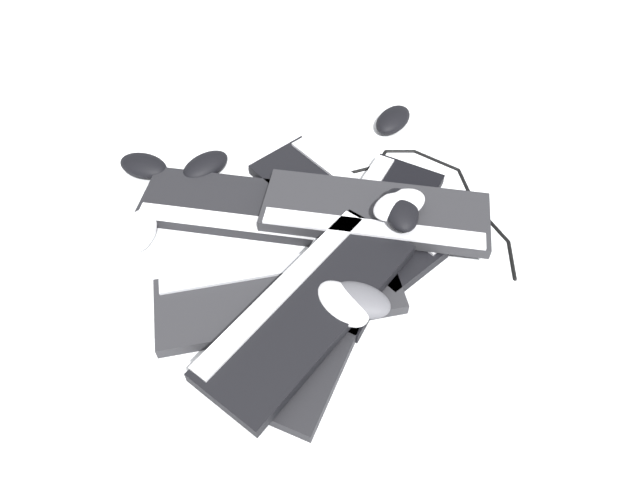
# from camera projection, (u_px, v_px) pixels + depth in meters

# --- Properties ---
(ground_plane) EXTENTS (3.20, 3.20, 0.00)m
(ground_plane) POSITION_uv_depth(u_px,v_px,m) (297.00, 257.00, 1.10)
(ground_plane) COLOR white
(keyboard_0) EXTENTS (0.34, 0.46, 0.03)m
(keyboard_0) POSITION_uv_depth(u_px,v_px,m) (370.00, 236.00, 1.12)
(keyboard_0) COLOR black
(keyboard_0) RESTS_ON ground
(keyboard_1) EXTENTS (0.40, 0.43, 0.03)m
(keyboard_1) POSITION_uv_depth(u_px,v_px,m) (345.00, 208.00, 1.16)
(keyboard_1) COLOR black
(keyboard_1) RESTS_ON ground
(keyboard_2) EXTENTS (0.46, 0.22, 0.03)m
(keyboard_2) POSITION_uv_depth(u_px,v_px,m) (249.00, 208.00, 1.17)
(keyboard_2) COLOR black
(keyboard_2) RESTS_ON ground
(keyboard_3) EXTENTS (0.46, 0.24, 0.03)m
(keyboard_3) POSITION_uv_depth(u_px,v_px,m) (280.00, 295.00, 1.03)
(keyboard_3) COLOR #232326
(keyboard_3) RESTS_ON ground
(keyboard_4) EXTENTS (0.31, 0.46, 0.03)m
(keyboard_4) POSITION_uv_depth(u_px,v_px,m) (321.00, 309.00, 1.01)
(keyboard_4) COLOR black
(keyboard_4) RESTS_ON ground
(keyboard_5) EXTENTS (0.39, 0.44, 0.03)m
(keyboard_5) POSITION_uv_depth(u_px,v_px,m) (309.00, 307.00, 0.98)
(keyboard_5) COLOR black
(keyboard_5) RESTS_ON keyboard_3
(keyboard_6) EXTENTS (0.46, 0.22, 0.03)m
(keyboard_6) POSITION_uv_depth(u_px,v_px,m) (376.00, 213.00, 1.12)
(keyboard_6) COLOR #232326
(keyboard_6) RESTS_ON keyboard_1
(mouse_0) EXTENTS (0.12, 0.13, 0.04)m
(mouse_0) POSITION_uv_depth(u_px,v_px,m) (344.00, 304.00, 0.97)
(mouse_0) COLOR silver
(mouse_0) RESTS_ON keyboard_4
(mouse_1) EXTENTS (0.13, 0.10, 0.04)m
(mouse_1) POSITION_uv_depth(u_px,v_px,m) (360.00, 300.00, 0.98)
(mouse_1) COLOR #4C4C51
(mouse_1) RESTS_ON keyboard_4
(mouse_2) EXTENTS (0.13, 0.10, 0.04)m
(mouse_2) POSITION_uv_depth(u_px,v_px,m) (145.00, 165.00, 1.24)
(mouse_2) COLOR black
(mouse_2) RESTS_ON ground
(mouse_3) EXTENTS (0.13, 0.11, 0.04)m
(mouse_3) POSITION_uv_depth(u_px,v_px,m) (400.00, 205.00, 1.08)
(mouse_3) COLOR silver
(mouse_3) RESTS_ON keyboard_6
(mouse_4) EXTENTS (0.08, 0.12, 0.04)m
(mouse_4) POSITION_uv_depth(u_px,v_px,m) (401.00, 210.00, 1.07)
(mouse_4) COLOR black
(mouse_4) RESTS_ON keyboard_6
(mouse_5) EXTENTS (0.12, 0.13, 0.04)m
(mouse_5) POSITION_uv_depth(u_px,v_px,m) (394.00, 120.00, 1.34)
(mouse_5) COLOR black
(mouse_5) RESTS_ON ground
(mouse_6) EXTENTS (0.07, 0.11, 0.04)m
(mouse_6) POSITION_uv_depth(u_px,v_px,m) (140.00, 230.00, 1.12)
(mouse_6) COLOR silver
(mouse_6) RESTS_ON ground
(mouse_7) EXTENTS (0.13, 0.12, 0.04)m
(mouse_7) POSITION_uv_depth(u_px,v_px,m) (207.00, 165.00, 1.24)
(mouse_7) COLOR black
(mouse_7) RESTS_ON ground
(cable_0) EXTENTS (0.36, 0.36, 0.01)m
(cable_0) POSITION_uv_depth(u_px,v_px,m) (426.00, 189.00, 1.21)
(cable_0) COLOR black
(cable_0) RESTS_ON ground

